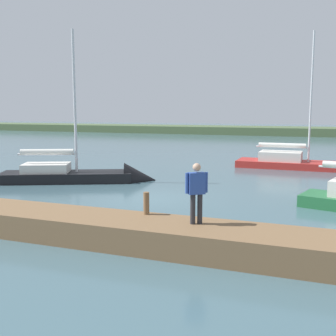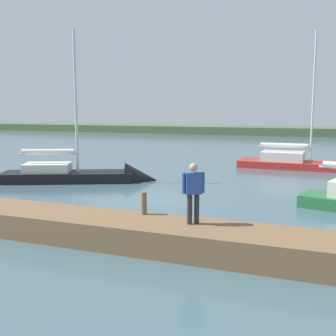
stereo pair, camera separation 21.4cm
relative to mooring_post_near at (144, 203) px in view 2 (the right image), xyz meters
name	(u,v)px [view 2 (the right image)]	position (x,y,z in m)	size (l,w,h in m)	color
ground_plane	(147,199)	(2.21, -5.14, -1.08)	(200.00, 200.00, 0.00)	#42606B
far_shoreline	(278,135)	(2.21, -55.47, -1.08)	(180.00, 8.00, 2.40)	#4C603D
dock_pier	(69,225)	(2.21, 0.67, -0.71)	(22.11, 1.91, 0.74)	brown
mooring_post_near	(144,203)	(0.00, 0.00, 0.00)	(0.18, 0.18, 0.67)	brown
sailboat_near_dock	(88,179)	(7.02, -8.03, -0.94)	(8.31, 5.16, 8.88)	black
sailboat_far_right	(327,168)	(-5.06, -17.36, -0.95)	(9.65, 2.59, 9.99)	#B22823
person_on_dock	(193,189)	(-1.69, 0.47, 0.62)	(0.54, 0.44, 1.67)	#28282D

